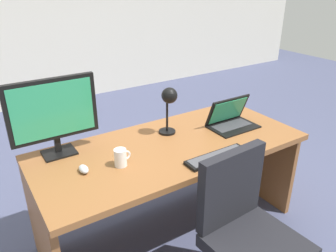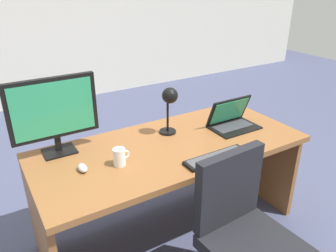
# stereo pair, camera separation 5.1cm
# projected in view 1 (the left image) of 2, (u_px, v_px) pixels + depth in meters

# --- Properties ---
(ground) EXTENTS (12.00, 12.00, 0.00)m
(ground) POSITION_uv_depth(u_px,v_px,m) (97.00, 149.00, 3.67)
(ground) COLOR #474C6B
(back_wall) EXTENTS (10.00, 0.10, 2.80)m
(back_wall) POSITION_uv_depth(u_px,v_px,m) (37.00, 3.00, 4.46)
(back_wall) COLOR silver
(back_wall) RESTS_ON ground
(desk) EXTENTS (1.81, 0.80, 0.72)m
(desk) POSITION_uv_depth(u_px,v_px,m) (167.00, 166.00, 2.33)
(desk) COLOR brown
(desk) RESTS_ON ground
(monitor) EXTENTS (0.53, 0.16, 0.49)m
(monitor) POSITION_uv_depth(u_px,v_px,m) (53.00, 112.00, 1.99)
(monitor) COLOR black
(monitor) RESTS_ON desk
(laptop) EXTENTS (0.35, 0.24, 0.22)m
(laptop) POSITION_uv_depth(u_px,v_px,m) (230.00, 117.00, 2.47)
(laptop) COLOR black
(laptop) RESTS_ON desk
(keyboard) EXTENTS (0.43, 0.11, 0.02)m
(keyboard) POSITION_uv_depth(u_px,v_px,m) (217.00, 157.00, 2.05)
(keyboard) COLOR black
(keyboard) RESTS_ON desk
(mouse) EXTENTS (0.05, 0.09, 0.04)m
(mouse) POSITION_uv_depth(u_px,v_px,m) (84.00, 169.00, 1.90)
(mouse) COLOR #B7BABF
(mouse) RESTS_ON desk
(desk_lamp) EXTENTS (0.12, 0.14, 0.35)m
(desk_lamp) POSITION_uv_depth(u_px,v_px,m) (169.00, 101.00, 2.26)
(desk_lamp) COLOR black
(desk_lamp) RESTS_ON desk
(coffee_mug) EXTENTS (0.10, 0.07, 0.11)m
(coffee_mug) POSITION_uv_depth(u_px,v_px,m) (121.00, 157.00, 1.95)
(coffee_mug) COLOR white
(coffee_mug) RESTS_ON desk
(office_chair) EXTENTS (0.56, 0.56, 0.92)m
(office_chair) POSITION_uv_depth(u_px,v_px,m) (247.00, 248.00, 1.83)
(office_chair) COLOR black
(office_chair) RESTS_ON ground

